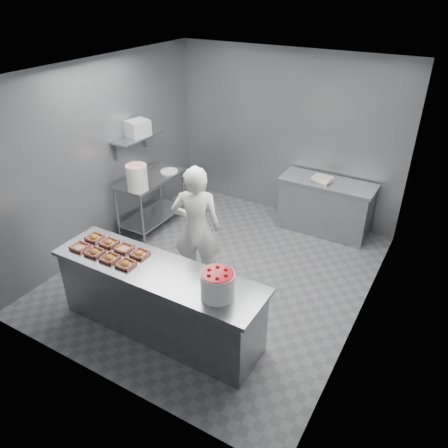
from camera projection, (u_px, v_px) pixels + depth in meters
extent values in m
plane|color=#4C4C51|center=(219.00, 272.00, 6.33)|extent=(4.50, 4.50, 0.00)
plane|color=white|center=(217.00, 72.00, 4.94)|extent=(4.50, 4.50, 0.00)
cube|color=slate|center=(287.00, 136.00, 7.32)|extent=(4.00, 0.04, 2.80)
cube|color=slate|center=(103.00, 156.00, 6.51)|extent=(0.04, 4.50, 2.80)
cube|color=slate|center=(375.00, 223.00, 4.76)|extent=(0.04, 4.50, 2.80)
cube|color=slate|center=(156.00, 271.00, 4.89)|extent=(2.60, 0.70, 0.05)
cube|color=slate|center=(159.00, 302.00, 5.11)|extent=(2.50, 0.64, 0.85)
cube|color=slate|center=(150.00, 179.00, 7.06)|extent=(0.60, 1.20, 0.04)
cube|color=slate|center=(153.00, 215.00, 7.40)|extent=(0.56, 1.15, 0.03)
cylinder|color=slate|center=(117.00, 213.00, 6.98)|extent=(0.04, 0.04, 0.88)
cylinder|color=slate|center=(143.00, 221.00, 6.75)|extent=(0.04, 0.04, 0.88)
cylinder|color=slate|center=(160.00, 187.00, 7.81)|extent=(0.04, 0.04, 0.88)
cylinder|color=slate|center=(184.00, 194.00, 7.59)|extent=(0.04, 0.04, 0.88)
cube|color=slate|center=(328.00, 183.00, 6.93)|extent=(1.50, 0.60, 0.05)
cube|color=slate|center=(325.00, 208.00, 7.15)|extent=(1.44, 0.55, 0.85)
cube|color=slate|center=(137.00, 137.00, 6.80)|extent=(0.35, 0.90, 0.03)
cube|color=tan|center=(80.00, 247.00, 5.23)|extent=(0.18, 0.18, 0.04)
cube|color=white|center=(84.00, 248.00, 5.23)|extent=(0.10, 0.06, 0.00)
cube|color=tan|center=(95.00, 252.00, 5.13)|extent=(0.18, 0.18, 0.04)
cube|color=white|center=(98.00, 254.00, 5.12)|extent=(0.10, 0.06, 0.00)
ellipsoid|color=#B8772E|center=(94.00, 251.00, 5.13)|extent=(0.10, 0.10, 0.05)
cube|color=tan|center=(110.00, 258.00, 5.02)|extent=(0.18, 0.18, 0.04)
cube|color=white|center=(114.00, 259.00, 5.02)|extent=(0.10, 0.06, 0.00)
ellipsoid|color=#B8772E|center=(109.00, 257.00, 5.02)|extent=(0.10, 0.10, 0.05)
cube|color=tan|center=(126.00, 264.00, 4.92)|extent=(0.18, 0.18, 0.04)
cube|color=white|center=(130.00, 265.00, 4.91)|extent=(0.10, 0.06, 0.00)
ellipsoid|color=#B8772E|center=(125.00, 263.00, 4.92)|extent=(0.10, 0.10, 0.05)
cube|color=tan|center=(95.00, 238.00, 5.41)|extent=(0.18, 0.18, 0.04)
cube|color=white|center=(98.00, 239.00, 5.41)|extent=(0.10, 0.06, 0.00)
ellipsoid|color=#B8772E|center=(94.00, 237.00, 5.41)|extent=(0.10, 0.10, 0.05)
cube|color=tan|center=(109.00, 243.00, 5.31)|extent=(0.18, 0.18, 0.04)
cube|color=white|center=(113.00, 244.00, 5.31)|extent=(0.10, 0.06, 0.00)
ellipsoid|color=#B8772E|center=(108.00, 242.00, 5.31)|extent=(0.10, 0.10, 0.05)
cube|color=tan|center=(124.00, 248.00, 5.20)|extent=(0.18, 0.18, 0.04)
cube|color=white|center=(128.00, 249.00, 5.20)|extent=(0.10, 0.06, 0.00)
cube|color=tan|center=(140.00, 254.00, 5.10)|extent=(0.18, 0.18, 0.04)
cube|color=white|center=(144.00, 255.00, 5.10)|extent=(0.10, 0.06, 0.00)
ellipsoid|color=#B8772E|center=(139.00, 253.00, 5.10)|extent=(0.10, 0.10, 0.05)
imported|color=white|center=(197.00, 229.00, 5.69)|extent=(0.76, 0.65, 1.75)
cylinder|color=silver|center=(218.00, 285.00, 4.40)|extent=(0.35, 0.35, 0.28)
cylinder|color=red|center=(218.00, 274.00, 4.33)|extent=(0.33, 0.33, 0.04)
cylinder|color=silver|center=(137.00, 177.00, 6.57)|extent=(0.31, 0.31, 0.40)
cylinder|color=pink|center=(136.00, 165.00, 6.47)|extent=(0.29, 0.29, 0.02)
torus|color=slate|center=(136.00, 170.00, 6.51)|extent=(0.33, 0.01, 0.33)
cylinder|color=silver|center=(169.00, 171.00, 7.25)|extent=(0.30, 0.30, 0.02)
cube|color=#CCB28C|center=(170.00, 171.00, 7.27)|extent=(0.16, 0.15, 0.02)
cube|color=gray|center=(138.00, 128.00, 6.75)|extent=(0.36, 0.39, 0.24)
cube|color=silver|center=(323.00, 179.00, 6.94)|extent=(0.35, 0.29, 0.06)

